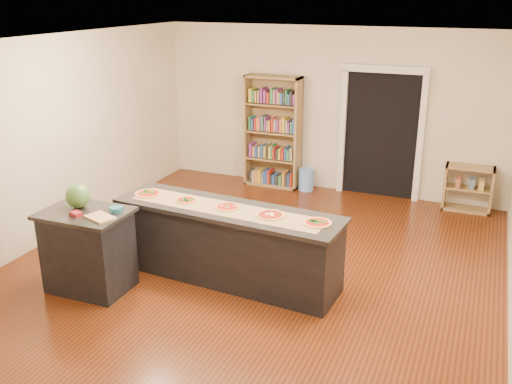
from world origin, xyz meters
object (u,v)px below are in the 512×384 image
at_px(side_counter, 88,250).
at_px(waste_bin, 306,180).
at_px(watermelon, 78,196).
at_px(bookshelf, 273,132).
at_px(kitchen_island, 228,244).
at_px(low_shelf, 468,188).

height_order(side_counter, waste_bin, side_counter).
relative_size(waste_bin, watermelon, 1.37).
xyz_separation_m(side_counter, bookshelf, (0.61, 4.37, 0.49)).
bearing_deg(bookshelf, watermelon, -99.94).
bearing_deg(kitchen_island, watermelon, -149.78).
bearing_deg(watermelon, side_counter, -31.37).
distance_m(kitchen_island, waste_bin, 3.51).
height_order(side_counter, low_shelf, side_counter).
xyz_separation_m(kitchen_island, waste_bin, (-0.13, 3.50, -0.27)).
relative_size(kitchen_island, bookshelf, 1.43).
bearing_deg(side_counter, waste_bin, 72.71).
bearing_deg(side_counter, watermelon, 147.65).
height_order(waste_bin, watermelon, watermelon).
bearing_deg(bookshelf, low_shelf, 0.28).
distance_m(kitchen_island, side_counter, 1.63).
distance_m(bookshelf, low_shelf, 3.38).
bearing_deg(side_counter, kitchen_island, 29.87).
height_order(kitchen_island, watermelon, watermelon).
relative_size(low_shelf, watermelon, 2.59).
bearing_deg(waste_bin, low_shelf, 1.12).
height_order(bookshelf, watermelon, bookshelf).
distance_m(bookshelf, watermelon, 4.35).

